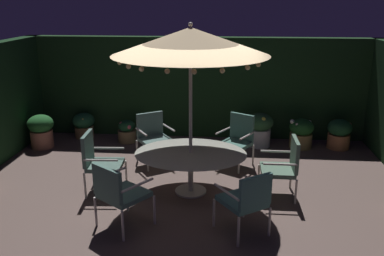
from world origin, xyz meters
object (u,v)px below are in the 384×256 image
(patio_chair_northeast, at_px, (98,159))
(potted_plant_back_center, at_px, (127,131))
(patio_chair_east, at_px, (118,191))
(potted_plant_back_left, at_px, (41,130))
(patio_chair_southwest, at_px, (238,137))
(patio_umbrella, at_px, (190,42))
(potted_plant_left_near, at_px, (84,124))
(patio_dining_table, at_px, (191,158))
(patio_chair_north, at_px, (153,134))
(potted_plant_front_corner, at_px, (301,133))
(patio_chair_southeast, at_px, (246,198))
(potted_plant_back_right, at_px, (339,133))
(patio_chair_south, at_px, (284,164))
(potted_plant_right_near, at_px, (260,128))

(patio_chair_northeast, bearing_deg, potted_plant_back_center, 93.29)
(patio_chair_east, bearing_deg, potted_plant_back_left, 128.99)
(patio_chair_southwest, bearing_deg, patio_chair_east, -123.65)
(patio_umbrella, bearing_deg, potted_plant_back_left, 150.97)
(patio_chair_northeast, distance_m, patio_chair_southwest, 2.76)
(patio_chair_northeast, bearing_deg, potted_plant_left_near, 113.91)
(patio_umbrella, relative_size, potted_plant_back_left, 3.82)
(patio_dining_table, bearing_deg, potted_plant_left_near, 136.06)
(potted_plant_back_left, bearing_deg, patio_chair_east, -51.01)
(potted_plant_back_center, bearing_deg, patio_umbrella, -55.38)
(patio_chair_north, xyz_separation_m, potted_plant_front_corner, (3.09, 1.14, -0.25))
(patio_chair_southeast, relative_size, potted_plant_back_right, 1.47)
(patio_chair_south, distance_m, potted_plant_back_right, 2.89)
(potted_plant_back_left, bearing_deg, potted_plant_right_near, 6.06)
(patio_umbrella, distance_m, potted_plant_back_center, 3.76)
(potted_plant_right_near, bearing_deg, patio_umbrella, -118.40)
(potted_plant_back_center, bearing_deg, potted_plant_left_near, 168.38)
(potted_plant_front_corner, bearing_deg, potted_plant_back_center, 179.47)
(patio_chair_southwest, xyz_separation_m, potted_plant_left_near, (-3.59, 1.36, -0.24))
(patio_umbrella, bearing_deg, potted_plant_right_near, 61.60)
(potted_plant_front_corner, height_order, potted_plant_back_right, potted_plant_front_corner)
(potted_plant_front_corner, distance_m, potted_plant_back_right, 0.83)
(patio_chair_south, bearing_deg, potted_plant_back_right, 58.50)
(patio_chair_northeast, height_order, patio_chair_south, patio_chair_northeast)
(potted_plant_right_near, bearing_deg, patio_chair_southeast, -96.76)
(patio_chair_south, xyz_separation_m, potted_plant_right_near, (-0.23, 2.45, -0.16))
(potted_plant_left_near, bearing_deg, patio_umbrella, -43.94)
(patio_chair_north, xyz_separation_m, potted_plant_back_left, (-2.63, 0.66, -0.19))
(patio_chair_south, bearing_deg, patio_umbrella, -179.94)
(potted_plant_left_near, bearing_deg, patio_chair_southwest, -20.71)
(potted_plant_left_near, bearing_deg, potted_plant_right_near, -3.27)
(patio_chair_southwest, height_order, potted_plant_right_near, patio_chair_southwest)
(patio_chair_south, height_order, potted_plant_back_center, patio_chair_south)
(patio_chair_south, xyz_separation_m, potted_plant_front_corner, (0.68, 2.42, -0.22))
(patio_dining_table, xyz_separation_m, potted_plant_back_right, (3.05, 2.46, -0.29))
(potted_plant_back_left, distance_m, potted_plant_back_center, 1.87)
(potted_plant_front_corner, bearing_deg, patio_chair_south, -105.65)
(patio_umbrella, relative_size, patio_chair_north, 2.83)
(patio_chair_north, xyz_separation_m, patio_chair_southeast, (1.75, -2.55, -0.03))
(patio_chair_southeast, xyz_separation_m, potted_plant_left_near, (-3.67, 3.95, -0.24))
(patio_dining_table, xyz_separation_m, potted_plant_back_center, (-1.70, 2.46, -0.37))
(potted_plant_left_near, relative_size, potted_plant_back_center, 1.15)
(patio_umbrella, xyz_separation_m, potted_plant_front_corner, (2.23, 2.42, -2.19))
(patio_chair_east, relative_size, potted_plant_front_corner, 1.52)
(patio_chair_east, height_order, potted_plant_front_corner, patio_chair_east)
(potted_plant_back_center, bearing_deg, patio_chair_northeast, -86.71)
(patio_chair_northeast, relative_size, patio_chair_southwest, 1.04)
(potted_plant_back_left, bearing_deg, patio_dining_table, -29.03)
(patio_chair_east, distance_m, potted_plant_back_left, 4.11)
(potted_plant_back_center, bearing_deg, potted_plant_front_corner, -0.53)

